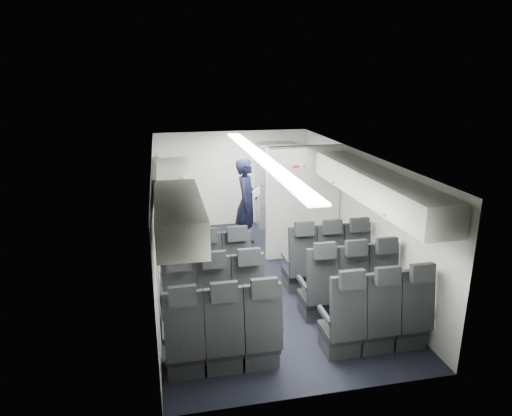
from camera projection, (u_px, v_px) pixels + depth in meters
name	position (u px, v px, depth m)	size (l,w,h in m)	color
cabin_shell	(261.00, 216.00, 7.52)	(3.41, 6.01, 2.16)	black
seat_row_front	(268.00, 270.00, 7.23)	(3.33, 0.56, 1.24)	black
seat_row_mid	(283.00, 296.00, 6.39)	(3.33, 0.56, 1.24)	black
seat_row_rear	(302.00, 330.00, 5.54)	(3.33, 0.56, 1.24)	black
overhead_bin_left_rear	(179.00, 216.00, 5.16)	(0.53, 1.80, 0.40)	white
overhead_bin_left_front_open	(171.00, 189.00, 6.82)	(0.64, 1.70, 0.72)	#9E9E93
overhead_bin_right_rear	(405.00, 202.00, 5.71)	(0.53, 1.80, 0.40)	white
overhead_bin_right_front	(349.00, 172.00, 7.35)	(0.53, 1.70, 0.40)	white
bulkhead_partition	(303.00, 203.00, 8.47)	(1.40, 0.15, 2.13)	silver
galley_unit	(276.00, 185.00, 10.30)	(0.85, 0.52, 1.90)	#939399
boarding_door	(160.00, 206.00, 8.70)	(0.12, 1.27, 1.86)	silver
flight_attendant	(247.00, 203.00, 9.10)	(0.65, 0.43, 1.79)	black
carry_on_bag	(177.00, 191.00, 6.54)	(0.40, 0.28, 0.24)	black
papers	(256.00, 193.00, 9.03)	(0.21, 0.02, 0.14)	white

